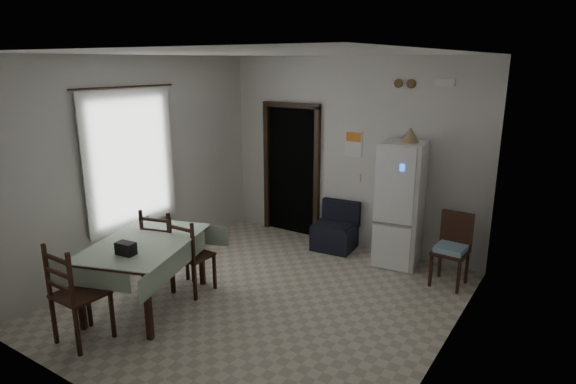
% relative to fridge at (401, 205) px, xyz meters
% --- Properties ---
extents(ground, '(4.50, 4.50, 0.00)m').
position_rel_fridge_xyz_m(ground, '(-0.95, -1.93, -0.88)').
color(ground, '#BCB099').
rests_on(ground, ground).
extents(ceiling, '(4.20, 4.50, 0.02)m').
position_rel_fridge_xyz_m(ceiling, '(-0.95, -1.93, 2.02)').
color(ceiling, white).
rests_on(ceiling, ground).
extents(wall_back, '(4.20, 0.02, 2.90)m').
position_rel_fridge_xyz_m(wall_back, '(-0.95, 0.32, 0.57)').
color(wall_back, silver).
rests_on(wall_back, ground).
extents(wall_front, '(4.20, 0.02, 2.90)m').
position_rel_fridge_xyz_m(wall_front, '(-0.95, -4.18, 0.57)').
color(wall_front, silver).
rests_on(wall_front, ground).
extents(wall_left, '(0.02, 4.50, 2.90)m').
position_rel_fridge_xyz_m(wall_left, '(-3.05, -1.93, 0.57)').
color(wall_left, silver).
rests_on(wall_left, ground).
extents(wall_right, '(0.02, 4.50, 2.90)m').
position_rel_fridge_xyz_m(wall_right, '(1.15, -1.93, 0.57)').
color(wall_right, silver).
rests_on(wall_right, ground).
extents(doorway, '(1.06, 0.52, 2.22)m').
position_rel_fridge_xyz_m(doorway, '(-2.00, 0.52, 0.18)').
color(doorway, black).
rests_on(doorway, ground).
extents(window_recess, '(0.10, 1.20, 1.60)m').
position_rel_fridge_xyz_m(window_recess, '(-3.10, -2.13, 0.67)').
color(window_recess, silver).
rests_on(window_recess, ground).
extents(curtain, '(0.02, 1.45, 1.85)m').
position_rel_fridge_xyz_m(curtain, '(-2.99, -2.13, 0.67)').
color(curtain, white).
rests_on(curtain, ground).
extents(curtain_rod, '(0.02, 1.60, 0.02)m').
position_rel_fridge_xyz_m(curtain_rod, '(-2.98, -2.13, 1.62)').
color(curtain_rod, black).
rests_on(curtain_rod, ground).
extents(calendar, '(0.28, 0.02, 0.40)m').
position_rel_fridge_xyz_m(calendar, '(-0.90, 0.31, 0.74)').
color(calendar, white).
rests_on(calendar, ground).
extents(calendar_image, '(0.24, 0.01, 0.14)m').
position_rel_fridge_xyz_m(calendar_image, '(-0.90, 0.30, 0.84)').
color(calendar_image, orange).
rests_on(calendar_image, ground).
extents(light_switch, '(0.08, 0.02, 0.12)m').
position_rel_fridge_xyz_m(light_switch, '(-0.80, 0.31, 0.22)').
color(light_switch, beige).
rests_on(light_switch, ground).
extents(vent_left, '(0.12, 0.03, 0.12)m').
position_rel_fridge_xyz_m(vent_left, '(-0.25, 0.31, 1.64)').
color(vent_left, '#533A21').
rests_on(vent_left, ground).
extents(vent_right, '(0.12, 0.03, 0.12)m').
position_rel_fridge_xyz_m(vent_right, '(-0.07, 0.31, 1.64)').
color(vent_right, '#533A21').
rests_on(vent_right, ground).
extents(emergency_light, '(0.25, 0.07, 0.09)m').
position_rel_fridge_xyz_m(emergency_light, '(0.40, 0.28, 1.67)').
color(emergency_light, white).
rests_on(emergency_light, ground).
extents(fridge, '(0.64, 0.64, 1.76)m').
position_rel_fridge_xyz_m(fridge, '(0.00, 0.00, 0.00)').
color(fridge, white).
rests_on(fridge, ground).
extents(tan_cone, '(0.25, 0.25, 0.20)m').
position_rel_fridge_xyz_m(tan_cone, '(0.06, 0.01, 0.98)').
color(tan_cone, tan).
rests_on(tan_cone, fridge).
extents(navy_seat, '(0.66, 0.64, 0.73)m').
position_rel_fridge_xyz_m(navy_seat, '(-1.03, 0.00, -0.52)').
color(navy_seat, black).
rests_on(navy_seat, ground).
extents(corner_chair, '(0.43, 0.43, 0.95)m').
position_rel_fridge_xyz_m(corner_chair, '(0.80, -0.31, -0.41)').
color(corner_chair, black).
rests_on(corner_chair, ground).
extents(dining_table, '(1.46, 1.79, 0.80)m').
position_rel_fridge_xyz_m(dining_table, '(-2.06, -2.79, -0.48)').
color(dining_table, '#A1B69B').
rests_on(dining_table, ground).
extents(black_bag, '(0.22, 0.15, 0.14)m').
position_rel_fridge_xyz_m(black_bag, '(-1.91, -3.16, -0.01)').
color(black_bag, black).
rests_on(black_bag, dining_table).
extents(dining_chair_far_left, '(0.55, 0.55, 1.05)m').
position_rel_fridge_xyz_m(dining_chair_far_left, '(-2.28, -2.28, -0.36)').
color(dining_chair_far_left, black).
rests_on(dining_chair_far_left, ground).
extents(dining_chair_far_right, '(0.43, 0.43, 0.99)m').
position_rel_fridge_xyz_m(dining_chair_far_right, '(-1.85, -2.23, -0.39)').
color(dining_chair_far_right, black).
rests_on(dining_chair_far_right, ground).
extents(dining_chair_near_head, '(0.47, 0.47, 1.09)m').
position_rel_fridge_xyz_m(dining_chair_near_head, '(-2.02, -3.68, -0.34)').
color(dining_chair_near_head, black).
rests_on(dining_chair_near_head, ground).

